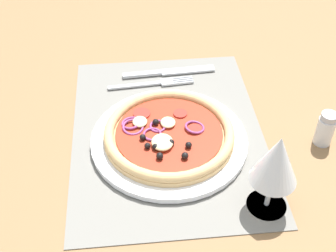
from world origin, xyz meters
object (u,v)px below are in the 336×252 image
wine_glass (276,162)px  pepper_shaker (325,129)px  fork (156,83)px  knife (170,72)px  plate (169,140)px  pizza (169,133)px

wine_glass → pepper_shaker: (-13.15, 13.77, -6.80)cm
fork → pepper_shaker: size_ratio=2.70×
wine_glass → pepper_shaker: bearing=133.7°
fork → knife: knife is taller
knife → pepper_shaker: (23.60, 25.46, 2.60)cm
plate → wine_glass: bearing=42.0°
plate → pizza: (0.00, -0.09, 1.63)cm
pepper_shaker → plate: bearing=-94.9°
fork → pepper_shaker: bearing=-38.8°
pizza → knife: 21.45cm
wine_glass → plate: bearing=-138.0°
plate → pepper_shaker: (2.37, 27.75, 2.32)cm
pepper_shaker → fork: bearing=-124.7°
wine_glass → pepper_shaker: size_ratio=2.22×
plate → fork: plate is taller
fork → wine_glass: (33.06, 15.04, 9.43)cm
knife → fork: bearing=-135.5°
pepper_shaker → pizza: bearing=-94.8°
wine_glass → pepper_shaker: wine_glass is taller
pizza → fork: (-17.55, -0.96, -1.94)cm
plate → fork: (-17.55, -1.06, -0.32)cm
plate → pizza: size_ratio=1.20×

